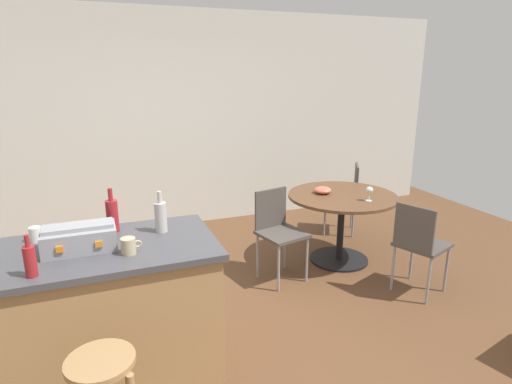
{
  "coord_description": "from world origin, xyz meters",
  "views": [
    {
      "loc": [
        -0.8,
        -2.73,
        1.96
      ],
      "look_at": [
        0.47,
        0.55,
        0.96
      ],
      "focal_mm": 29.85,
      "sensor_mm": 36.0,
      "label": 1
    }
  ],
  "objects_px": {
    "cup_0": "(36,234)",
    "bottle_0": "(30,261)",
    "bottle_1": "(112,215)",
    "dining_table": "(342,210)",
    "folding_chair_near": "(278,227)",
    "folding_chair_far": "(419,242)",
    "bottle_2": "(161,216)",
    "kitchen_island": "(111,312)",
    "toolbox": "(79,238)",
    "serving_bowl": "(323,190)",
    "cup_1": "(129,246)",
    "folding_chair_left": "(346,192)",
    "wine_glass": "(370,190)"
  },
  "relations": [
    {
      "from": "bottle_2",
      "to": "wine_glass",
      "type": "height_order",
      "value": "bottle_2"
    },
    {
      "from": "bottle_1",
      "to": "dining_table",
      "type": "bearing_deg",
      "value": 18.13
    },
    {
      "from": "wine_glass",
      "to": "serving_bowl",
      "type": "bearing_deg",
      "value": 125.96
    },
    {
      "from": "folding_chair_left",
      "to": "bottle_2",
      "type": "xyz_separation_m",
      "value": [
        -2.49,
        -1.58,
        0.51
      ]
    },
    {
      "from": "kitchen_island",
      "to": "wine_glass",
      "type": "bearing_deg",
      "value": 16.16
    },
    {
      "from": "cup_1",
      "to": "wine_glass",
      "type": "distance_m",
      "value": 2.51
    },
    {
      "from": "dining_table",
      "to": "bottle_2",
      "type": "bearing_deg",
      "value": -156.29
    },
    {
      "from": "folding_chair_near",
      "to": "folding_chair_far",
      "type": "xyz_separation_m",
      "value": [
        1.03,
        -0.75,
        -0.01
      ]
    },
    {
      "from": "folding_chair_near",
      "to": "serving_bowl",
      "type": "xyz_separation_m",
      "value": [
        0.61,
        0.23,
        0.25
      ]
    },
    {
      "from": "folding_chair_near",
      "to": "bottle_1",
      "type": "distance_m",
      "value": 1.72
    },
    {
      "from": "folding_chair_far",
      "to": "folding_chair_left",
      "type": "bearing_deg",
      "value": 80.92
    },
    {
      "from": "toolbox",
      "to": "bottle_0",
      "type": "bearing_deg",
      "value": -129.56
    },
    {
      "from": "kitchen_island",
      "to": "folding_chair_near",
      "type": "height_order",
      "value": "kitchen_island"
    },
    {
      "from": "cup_0",
      "to": "folding_chair_left",
      "type": "bearing_deg",
      "value": 24.23
    },
    {
      "from": "bottle_2",
      "to": "folding_chair_left",
      "type": "bearing_deg",
      "value": 32.39
    },
    {
      "from": "cup_0",
      "to": "cup_1",
      "type": "height_order",
      "value": "cup_1"
    },
    {
      "from": "kitchen_island",
      "to": "folding_chair_near",
      "type": "relative_size",
      "value": 1.56
    },
    {
      "from": "folding_chair_left",
      "to": "toolbox",
      "type": "height_order",
      "value": "toolbox"
    },
    {
      "from": "folding_chair_near",
      "to": "cup_0",
      "type": "bearing_deg",
      "value": -161.84
    },
    {
      "from": "bottle_0",
      "to": "cup_0",
      "type": "distance_m",
      "value": 0.52
    },
    {
      "from": "toolbox",
      "to": "cup_1",
      "type": "xyz_separation_m",
      "value": [
        0.27,
        -0.17,
        -0.03
      ]
    },
    {
      "from": "kitchen_island",
      "to": "bottle_0",
      "type": "distance_m",
      "value": 0.72
    },
    {
      "from": "bottle_2",
      "to": "cup_0",
      "type": "bearing_deg",
      "value": 171.66
    },
    {
      "from": "folding_chair_left",
      "to": "kitchen_island",
      "type": "bearing_deg",
      "value": -149.18
    },
    {
      "from": "kitchen_island",
      "to": "toolbox",
      "type": "relative_size",
      "value": 3.25
    },
    {
      "from": "folding_chair_near",
      "to": "cup_1",
      "type": "height_order",
      "value": "cup_1"
    },
    {
      "from": "cup_0",
      "to": "bottle_0",
      "type": "bearing_deg",
      "value": -87.1
    },
    {
      "from": "cup_1",
      "to": "wine_glass",
      "type": "height_order",
      "value": "cup_1"
    },
    {
      "from": "folding_chair_far",
      "to": "bottle_0",
      "type": "bearing_deg",
      "value": -172.07
    },
    {
      "from": "kitchen_island",
      "to": "toolbox",
      "type": "distance_m",
      "value": 0.55
    },
    {
      "from": "folding_chair_near",
      "to": "serving_bowl",
      "type": "height_order",
      "value": "folding_chair_near"
    },
    {
      "from": "toolbox",
      "to": "bottle_2",
      "type": "relative_size",
      "value": 1.5
    },
    {
      "from": "wine_glass",
      "to": "serving_bowl",
      "type": "height_order",
      "value": "wine_glass"
    },
    {
      "from": "folding_chair_near",
      "to": "wine_glass",
      "type": "bearing_deg",
      "value": -10.76
    },
    {
      "from": "dining_table",
      "to": "folding_chair_left",
      "type": "height_order",
      "value": "folding_chair_left"
    },
    {
      "from": "dining_table",
      "to": "folding_chair_far",
      "type": "relative_size",
      "value": 1.3
    },
    {
      "from": "bottle_2",
      "to": "wine_glass",
      "type": "distance_m",
      "value": 2.19
    },
    {
      "from": "bottle_1",
      "to": "cup_1",
      "type": "xyz_separation_m",
      "value": [
        0.06,
        -0.42,
        -0.07
      ]
    },
    {
      "from": "serving_bowl",
      "to": "bottle_1",
      "type": "bearing_deg",
      "value": -157.76
    },
    {
      "from": "serving_bowl",
      "to": "kitchen_island",
      "type": "bearing_deg",
      "value": -152.95
    },
    {
      "from": "folding_chair_far",
      "to": "cup_1",
      "type": "bearing_deg",
      "value": -173.06
    },
    {
      "from": "folding_chair_left",
      "to": "cup_1",
      "type": "distance_m",
      "value": 3.34
    },
    {
      "from": "kitchen_island",
      "to": "toolbox",
      "type": "xyz_separation_m",
      "value": [
        -0.13,
        0.0,
        0.53
      ]
    },
    {
      "from": "kitchen_island",
      "to": "cup_1",
      "type": "height_order",
      "value": "cup_1"
    },
    {
      "from": "folding_chair_left",
      "to": "serving_bowl",
      "type": "relative_size",
      "value": 4.85
    },
    {
      "from": "serving_bowl",
      "to": "toolbox",
      "type": "bearing_deg",
      "value": -154.4
    },
    {
      "from": "cup_0",
      "to": "kitchen_island",
      "type": "bearing_deg",
      "value": -31.27
    },
    {
      "from": "folding_chair_far",
      "to": "cup_1",
      "type": "xyz_separation_m",
      "value": [
        -2.48,
        -0.3,
        0.46
      ]
    },
    {
      "from": "bottle_0",
      "to": "dining_table",
      "type": "bearing_deg",
      "value": 25.17
    },
    {
      "from": "folding_chair_left",
      "to": "cup_1",
      "type": "xyz_separation_m",
      "value": [
        -2.73,
        -1.87,
        0.45
      ]
    }
  ]
}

